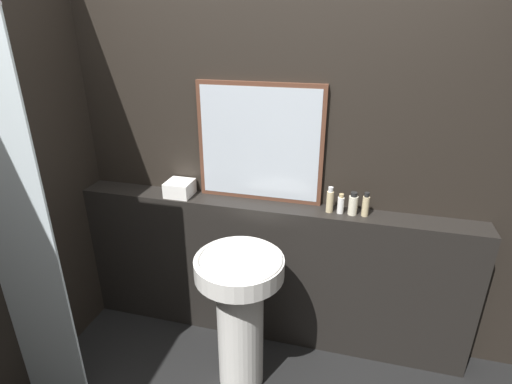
% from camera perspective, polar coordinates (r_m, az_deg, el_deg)
% --- Properties ---
extents(wall_back, '(8.00, 0.06, 2.50)m').
position_cam_1_polar(wall_back, '(2.49, 2.68, 4.86)').
color(wall_back, black).
rests_on(wall_back, ground_plane).
extents(vanity_counter, '(2.53, 0.19, 0.99)m').
position_cam_1_polar(vanity_counter, '(2.71, 1.79, -11.34)').
color(vanity_counter, black).
rests_on(vanity_counter, ground_plane).
extents(pedestal_sink, '(0.49, 0.49, 0.88)m').
position_cam_1_polar(pedestal_sink, '(2.35, -2.30, -16.22)').
color(pedestal_sink, silver).
rests_on(pedestal_sink, ground_plane).
extents(mirror, '(0.78, 0.03, 0.73)m').
position_cam_1_polar(mirror, '(2.43, 0.51, 6.92)').
color(mirror, '#563323').
rests_on(mirror, vanity_counter).
extents(towel_stack, '(0.16, 0.17, 0.10)m').
position_cam_1_polar(towel_stack, '(2.63, -10.84, 0.53)').
color(towel_stack, white).
rests_on(towel_stack, vanity_counter).
extents(shampoo_bottle, '(0.04, 0.04, 0.16)m').
position_cam_1_polar(shampoo_bottle, '(2.39, 10.52, -1.20)').
color(shampoo_bottle, '#C6B284').
rests_on(shampoo_bottle, vanity_counter).
extents(conditioner_bottle, '(0.04, 0.04, 0.12)m').
position_cam_1_polar(conditioner_bottle, '(2.40, 12.01, -1.72)').
color(conditioner_bottle, white).
rests_on(conditioner_bottle, vanity_counter).
extents(lotion_bottle, '(0.05, 0.05, 0.14)m').
position_cam_1_polar(lotion_bottle, '(2.39, 13.69, -1.71)').
color(lotion_bottle, beige).
rests_on(lotion_bottle, vanity_counter).
extents(body_wash_bottle, '(0.04, 0.04, 0.15)m').
position_cam_1_polar(body_wash_bottle, '(2.39, 15.39, -1.82)').
color(body_wash_bottle, '#C6B284').
rests_on(body_wash_bottle, vanity_counter).
extents(shower_panel, '(0.41, 0.02, 2.10)m').
position_cam_1_polar(shower_panel, '(2.28, -30.72, -5.60)').
color(shower_panel, silver).
rests_on(shower_panel, ground_plane).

